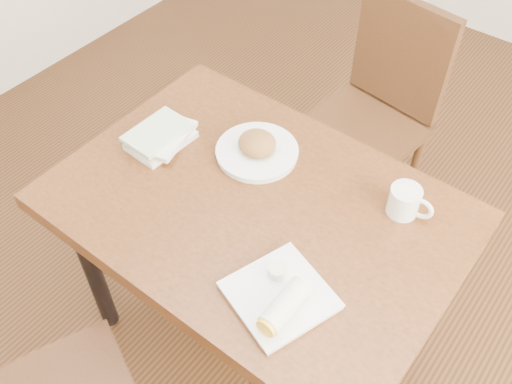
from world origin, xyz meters
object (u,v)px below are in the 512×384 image
Objects in this scene: coffee_mug at (406,201)px; plate_scone at (257,149)px; plate_burrito at (281,298)px; book_stack at (161,137)px; table at (256,223)px; chair_far at (377,105)px.

plate_scone is at bearing -171.48° from coffee_mug.
plate_burrito reaches higher than book_stack.
plate_burrito reaches higher than table.
plate_burrito is at bearing -41.65° from table.
plate_burrito is at bearing -20.53° from book_stack.
plate_burrito is (-0.10, -0.45, -0.02)m from coffee_mug.
book_stack is at bearing 159.47° from plate_burrito.
book_stack is at bearing 177.33° from table.
plate_scone is (-0.12, 0.16, 0.11)m from table.
table is 1.21× the size of chair_far.
coffee_mug reaches higher than plate_burrito.
book_stack is at bearing -163.92° from coffee_mug.
chair_far is at bearing 93.06° from table.
table is at bearing -2.67° from book_stack.
book_stack is (-0.73, -0.21, -0.02)m from coffee_mug.
table is 3.94× the size of plate_burrito.
coffee_mug is (0.39, -0.60, 0.25)m from chair_far.
plate_burrito is (0.37, -0.38, -0.00)m from plate_scone.
chair_far is at bearing 83.59° from plate_scone.
plate_burrito is 1.32× the size of book_stack.
plate_scone is 1.15× the size of book_stack.
table is 0.35m from plate_burrito.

